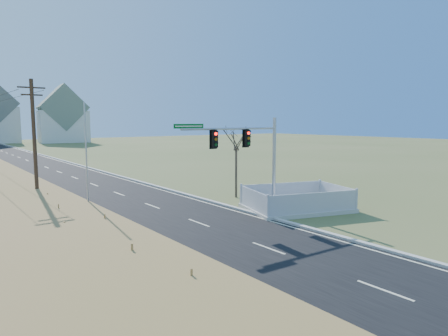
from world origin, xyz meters
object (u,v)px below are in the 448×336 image
traffic_signal_mast (253,153)px  flagpole (87,175)px  fence_enclosure (297,205)px  bare_tree (236,137)px  open_sign (282,213)px

traffic_signal_mast → flagpole: 10.58m
fence_enclosure → flagpole: flagpole is taller
flagpole → bare_tree: 12.28m
flagpole → bare_tree: flagpole is taller
traffic_signal_mast → open_sign: (0.27, -2.43, -3.65)m
open_sign → bare_tree: bearing=72.7°
traffic_signal_mast → open_sign: bearing=-80.6°
fence_enclosure → bare_tree: 7.57m
fence_enclosure → open_sign: size_ratio=12.76×
bare_tree → fence_enclosure: bearing=-85.5°
open_sign → bare_tree: size_ratio=0.10×
traffic_signal_mast → bare_tree: bearing=66.7°
open_sign → flagpole: bearing=146.4°
traffic_signal_mast → open_sign: 4.39m
traffic_signal_mast → fence_enclosure: bearing=-22.4°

